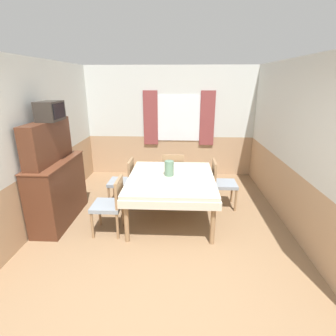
{
  "coord_description": "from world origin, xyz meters",
  "views": [
    {
      "loc": [
        0.25,
        -2.14,
        2.26
      ],
      "look_at": [
        0.05,
        1.9,
        0.91
      ],
      "focal_mm": 28.0,
      "sensor_mm": 36.0,
      "label": 1
    }
  ],
  "objects_px": {
    "chair_head_window": "(173,171)",
    "sideboard": "(56,180)",
    "chair_right_far": "(221,182)",
    "chair_left_far": "(124,180)",
    "tv": "(50,111)",
    "dining_table": "(171,182)",
    "vase": "(169,168)",
    "chair_left_near": "(111,203)"
  },
  "relations": [
    {
      "from": "chair_right_far",
      "to": "chair_head_window",
      "type": "bearing_deg",
      "value": -120.41
    },
    {
      "from": "vase",
      "to": "chair_left_far",
      "type": "bearing_deg",
      "value": 153.58
    },
    {
      "from": "chair_right_far",
      "to": "sideboard",
      "type": "xyz_separation_m",
      "value": [
        -2.78,
        -0.64,
        0.23
      ]
    },
    {
      "from": "chair_right_far",
      "to": "sideboard",
      "type": "relative_size",
      "value": 0.53
    },
    {
      "from": "chair_left_far",
      "to": "tv",
      "type": "xyz_separation_m",
      "value": [
        -0.93,
        -0.6,
        1.33
      ]
    },
    {
      "from": "chair_right_far",
      "to": "vase",
      "type": "relative_size",
      "value": 3.54
    },
    {
      "from": "tv",
      "to": "dining_table",
      "type": "bearing_deg",
      "value": 3.66
    },
    {
      "from": "chair_head_window",
      "to": "vase",
      "type": "bearing_deg",
      "value": -92.28
    },
    {
      "from": "chair_left_near",
      "to": "vase",
      "type": "bearing_deg",
      "value": -57.83
    },
    {
      "from": "sideboard",
      "to": "vase",
      "type": "bearing_deg",
      "value": 6.54
    },
    {
      "from": "chair_right_far",
      "to": "tv",
      "type": "height_order",
      "value": "tv"
    },
    {
      "from": "chair_left_far",
      "to": "sideboard",
      "type": "height_order",
      "value": "sideboard"
    },
    {
      "from": "dining_table",
      "to": "chair_left_near",
      "type": "relative_size",
      "value": 1.87
    },
    {
      "from": "sideboard",
      "to": "chair_head_window",
      "type": "bearing_deg",
      "value": 31.84
    },
    {
      "from": "dining_table",
      "to": "chair_left_far",
      "type": "height_order",
      "value": "chair_left_far"
    },
    {
      "from": "chair_head_window",
      "to": "sideboard",
      "type": "relative_size",
      "value": 0.53
    },
    {
      "from": "dining_table",
      "to": "chair_head_window",
      "type": "relative_size",
      "value": 1.87
    },
    {
      "from": "chair_left_far",
      "to": "sideboard",
      "type": "distance_m",
      "value": 1.19
    },
    {
      "from": "dining_table",
      "to": "sideboard",
      "type": "height_order",
      "value": "sideboard"
    },
    {
      "from": "chair_head_window",
      "to": "chair_right_far",
      "type": "bearing_deg",
      "value": -30.41
    },
    {
      "from": "chair_left_far",
      "to": "chair_head_window",
      "type": "bearing_deg",
      "value": -59.59
    },
    {
      "from": "chair_right_far",
      "to": "chair_left_far",
      "type": "relative_size",
      "value": 1.0
    },
    {
      "from": "dining_table",
      "to": "chair_left_far",
      "type": "xyz_separation_m",
      "value": [
        -0.9,
        0.48,
        -0.16
      ]
    },
    {
      "from": "tv",
      "to": "vase",
      "type": "distance_m",
      "value": 2.03
    },
    {
      "from": "chair_head_window",
      "to": "tv",
      "type": "bearing_deg",
      "value": -148.34
    },
    {
      "from": "chair_head_window",
      "to": "tv",
      "type": "relative_size",
      "value": 1.92
    },
    {
      "from": "chair_right_far",
      "to": "chair_head_window",
      "type": "distance_m",
      "value": 1.04
    },
    {
      "from": "tv",
      "to": "vase",
      "type": "bearing_deg",
      "value": 5.54
    },
    {
      "from": "chair_right_far",
      "to": "chair_left_far",
      "type": "height_order",
      "value": "same"
    },
    {
      "from": "chair_left_near",
      "to": "vase",
      "type": "distance_m",
      "value": 1.09
    },
    {
      "from": "chair_right_far",
      "to": "vase",
      "type": "height_order",
      "value": "vase"
    },
    {
      "from": "chair_right_far",
      "to": "chair_left_far",
      "type": "distance_m",
      "value": 1.8
    },
    {
      "from": "dining_table",
      "to": "chair_head_window",
      "type": "xyz_separation_m",
      "value": [
        0.0,
        1.01,
        -0.16
      ]
    },
    {
      "from": "chair_left_near",
      "to": "sideboard",
      "type": "distance_m",
      "value": 1.06
    },
    {
      "from": "sideboard",
      "to": "chair_right_far",
      "type": "bearing_deg",
      "value": 12.95
    },
    {
      "from": "chair_head_window",
      "to": "vase",
      "type": "distance_m",
      "value": 1.03
    },
    {
      "from": "dining_table",
      "to": "tv",
      "type": "relative_size",
      "value": 3.6
    },
    {
      "from": "dining_table",
      "to": "chair_left_near",
      "type": "height_order",
      "value": "chair_left_near"
    },
    {
      "from": "dining_table",
      "to": "chair_left_far",
      "type": "relative_size",
      "value": 1.87
    },
    {
      "from": "dining_table",
      "to": "tv",
      "type": "bearing_deg",
      "value": -176.34
    },
    {
      "from": "chair_right_far",
      "to": "chair_left_near",
      "type": "bearing_deg",
      "value": -61.67
    },
    {
      "from": "sideboard",
      "to": "vase",
      "type": "distance_m",
      "value": 1.86
    }
  ]
}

